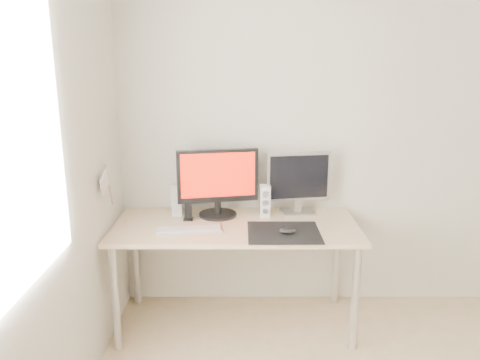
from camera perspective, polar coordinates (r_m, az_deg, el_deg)
name	(u,v)px	position (r m, az deg, el deg)	size (l,w,h in m)	color
wall_back	(368,136)	(3.43, 15.31, 5.14)	(3.50, 3.50, 0.00)	silver
mousepad	(284,232)	(2.94, 5.37, -6.38)	(0.45, 0.40, 0.00)	black
mouse	(288,231)	(2.91, 5.82, -6.21)	(0.10, 0.06, 0.04)	black
desk	(236,235)	(3.11, -0.55, -6.74)	(1.60, 0.70, 0.73)	#D1B587
main_monitor	(218,180)	(3.16, -2.73, -0.04)	(0.55, 0.30, 0.47)	black
second_monitor	(298,180)	(3.25, 7.11, 0.03)	(0.45, 0.19, 0.43)	silver
speaker_left	(177,200)	(3.24, -7.68, -2.45)	(0.07, 0.08, 0.22)	silver
speaker_right	(265,201)	(3.20, 3.08, -2.57)	(0.07, 0.08, 0.22)	white
keyboard	(189,230)	(2.98, -6.23, -6.03)	(0.43, 0.17, 0.02)	silver
phone_dock	(188,215)	(3.16, -6.32, -4.27)	(0.06, 0.06, 0.12)	black
pennant	(106,183)	(2.96, -16.03, -0.33)	(0.01, 0.23, 0.29)	#A57F54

